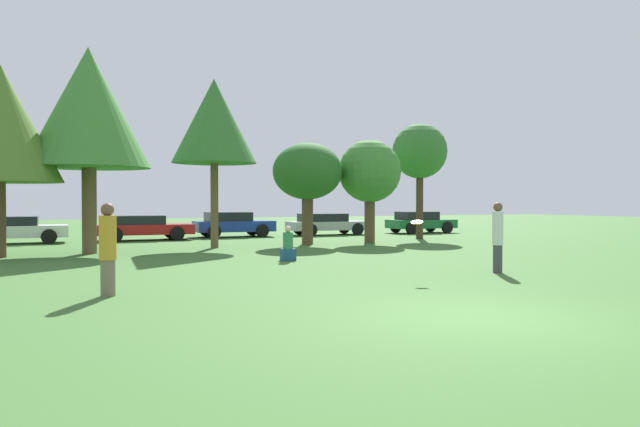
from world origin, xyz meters
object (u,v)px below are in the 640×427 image
at_px(tree_2, 89,108).
at_px(tree_4, 307,172).
at_px(frisbee, 417,222).
at_px(tree_5, 370,172).
at_px(person_catcher, 498,236).
at_px(parked_car_red, 142,227).
at_px(person_thrower, 108,248).
at_px(parked_car_green, 420,222).
at_px(tree_1, 1,124).
at_px(tree_6, 420,152).
at_px(parked_car_blue, 232,224).
at_px(parked_car_white, 16,229).
at_px(tree_3, 214,122).
at_px(bystander_sitting, 288,246).
at_px(parked_car_silver, 327,223).

distance_m(tree_2, tree_4, 9.28).
bearing_deg(frisbee, tree_5, 65.23).
xyz_separation_m(person_catcher, parked_car_red, (-6.30, 17.74, -0.32)).
bearing_deg(person_thrower, parked_car_green, 43.23).
bearing_deg(tree_5, tree_1, -175.76).
xyz_separation_m(tree_1, parked_car_green, (21.67, 7.26, -3.77)).
bearing_deg(person_catcher, tree_5, -102.04).
xyz_separation_m(tree_2, tree_4, (8.99, 0.97, -2.06)).
height_order(person_thrower, frisbee, person_thrower).
bearing_deg(tree_6, person_thrower, -141.73).
bearing_deg(frisbee, parked_car_blue, 86.65).
xyz_separation_m(frisbee, tree_5, (5.36, 11.62, 1.82)).
height_order(tree_1, tree_5, tree_1).
distance_m(tree_4, parked_car_blue, 7.32).
distance_m(tree_4, parked_car_red, 8.87).
relative_size(person_catcher, parked_car_red, 0.40).
bearing_deg(tree_4, parked_car_blue, 101.07).
distance_m(tree_5, parked_car_red, 11.28).
height_order(frisbee, tree_2, tree_2).
xyz_separation_m(tree_4, parked_car_white, (-11.54, 5.92, -2.49)).
distance_m(tree_5, parked_car_white, 15.97).
relative_size(tree_2, parked_car_green, 1.84).
distance_m(person_catcher, frisbee, 2.68).
xyz_separation_m(person_thrower, person_catcher, (9.68, -0.22, 0.02)).
relative_size(tree_1, tree_2, 0.87).
bearing_deg(tree_4, frisbee, -101.46).
distance_m(person_thrower, person_catcher, 9.69).
bearing_deg(person_thrower, tree_5, 43.48).
xyz_separation_m(person_catcher, tree_3, (-4.43, 11.56, 4.12)).
distance_m(person_catcher, bystander_sitting, 6.56).
relative_size(person_catcher, frisbee, 6.20).
bearing_deg(parked_car_green, tree_1, -159.31).
bearing_deg(person_catcher, parked_car_blue, -83.93).
distance_m(person_thrower, tree_4, 15.09).
bearing_deg(tree_3, bystander_sitting, -83.82).
height_order(parked_car_red, parked_car_blue, parked_car_blue).
xyz_separation_m(tree_1, parked_car_white, (0.21, 7.33, -3.80)).
bearing_deg(tree_6, tree_2, -172.22).
bearing_deg(person_thrower, parked_car_red, 80.36).
distance_m(bystander_sitting, tree_3, 7.78).
height_order(tree_5, parked_car_silver, tree_5).
bearing_deg(parked_car_green, parked_car_white, -178.01).
distance_m(bystander_sitting, parked_car_blue, 13.38).
relative_size(frisbee, tree_2, 0.04).
height_order(frisbee, parked_car_green, frisbee).
height_order(tree_6, parked_car_white, tree_6).
distance_m(tree_1, tree_6, 18.60).
xyz_separation_m(person_thrower, tree_4, (9.46, 11.55, 2.20)).
relative_size(bystander_sitting, tree_3, 0.16).
height_order(tree_3, parked_car_green, tree_3).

